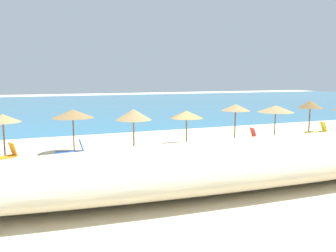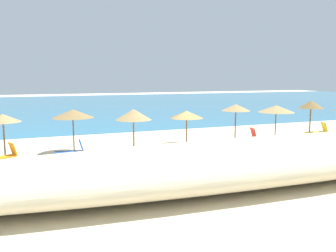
{
  "view_description": "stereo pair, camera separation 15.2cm",
  "coord_description": "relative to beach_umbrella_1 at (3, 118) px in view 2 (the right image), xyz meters",
  "views": [
    {
      "loc": [
        -9.67,
        -20.32,
        4.65
      ],
      "look_at": [
        -1.37,
        0.58,
        1.46
      ],
      "focal_mm": 36.9,
      "sensor_mm": 36.0,
      "label": 1
    },
    {
      "loc": [
        -9.52,
        -20.38,
        4.65
      ],
      "look_at": [
        -1.37,
        0.58,
        1.46
      ],
      "focal_mm": 36.9,
      "sensor_mm": 36.0,
      "label": 2
    }
  ],
  "objects": [
    {
      "name": "dune_ridge",
      "position": [
        12.18,
        -8.46,
        -1.44
      ],
      "size": [
        40.54,
        6.37,
        1.84
      ],
      "primitive_type": "ellipsoid",
      "rotation": [
        0.0,
        0.0,
        -0.02
      ],
      "color": "beige",
      "rests_on": "ground_plane"
    },
    {
      "name": "lounge_chair_2",
      "position": [
        22.4,
        -0.59,
        -1.89
      ],
      "size": [
        1.8,
        0.92,
        1.17
      ],
      "rotation": [
        0.0,
        0.0,
        1.37
      ],
      "color": "yellow",
      "rests_on": "ground_plane"
    },
    {
      "name": "beach_umbrella_4",
      "position": [
        11.45,
        0.3,
        -0.27
      ],
      "size": [
        2.31,
        2.31,
        2.35
      ],
      "color": "brown",
      "rests_on": "ground_plane"
    },
    {
      "name": "beach_umbrella_7",
      "position": [
        22.21,
        0.12,
        0.14
      ],
      "size": [
        1.96,
        1.96,
        2.82
      ],
      "color": "brown",
      "rests_on": "ground_plane"
    },
    {
      "name": "beach_umbrella_6",
      "position": [
        18.62,
        -0.14,
        -0.07
      ],
      "size": [
        2.69,
        2.69,
        2.56
      ],
      "color": "brown",
      "rests_on": "ground_plane"
    },
    {
      "name": "beach_umbrella_5",
      "position": [
        15.01,
        -0.28,
        0.15
      ],
      "size": [
        2.05,
        2.05,
        2.75
      ],
      "color": "brown",
      "rests_on": "ground_plane"
    },
    {
      "name": "lounge_chair_1",
      "position": [
        -0.01,
        -1.03,
        -1.9
      ],
      "size": [
        1.75,
        1.28,
        1.1
      ],
      "rotation": [
        0.0,
        0.0,
        2.02
      ],
      "color": "orange",
      "rests_on": "ground_plane"
    },
    {
      "name": "beach_ball",
      "position": [
        22.85,
        -1.74,
        -2.23
      ],
      "size": [
        0.26,
        0.26,
        0.26
      ],
      "primitive_type": "sphere",
      "color": "red",
      "rests_on": "ground_plane"
    },
    {
      "name": "lounge_chair_3",
      "position": [
        15.33,
        -1.51,
        -1.88
      ],
      "size": [
        1.45,
        0.84,
        1.21
      ],
      "rotation": [
        0.0,
        0.0,
        1.41
      ],
      "color": "red",
      "rests_on": "ground_plane"
    },
    {
      "name": "beach_umbrella_1",
      "position": [
        0.0,
        0.0,
        0.0
      ],
      "size": [
        1.96,
        1.96,
        2.61
      ],
      "color": "brown",
      "rests_on": "ground_plane"
    },
    {
      "name": "beach_umbrella_2",
      "position": [
        3.85,
        0.39,
        0.08
      ],
      "size": [
        2.52,
        2.52,
        2.7
      ],
      "color": "brown",
      "rests_on": "ground_plane"
    },
    {
      "name": "beach_umbrella_3",
      "position": [
        7.5,
        -0.26,
        -0.05
      ],
      "size": [
        2.29,
        2.29,
        2.66
      ],
      "color": "brown",
      "rests_on": "ground_plane"
    },
    {
      "name": "ground_plane",
      "position": [
        11.21,
        -0.88,
        -2.36
      ],
      "size": [
        160.0,
        160.0,
        0.0
      ],
      "primitive_type": "plane",
      "color": "beige"
    },
    {
      "name": "sea_water",
      "position": [
        11.21,
        37.92,
        -2.36
      ],
      "size": [
        160.0,
        62.02,
        0.01
      ],
      "primitive_type": "cube",
      "color": "teal",
      "rests_on": "ground_plane"
    },
    {
      "name": "lounge_chair_0",
      "position": [
        3.63,
        -0.76,
        -1.96
      ],
      "size": [
        1.7,
        0.77,
        1.03
      ],
      "rotation": [
        0.0,
        0.0,
        1.44
      ],
      "color": "blue",
      "rests_on": "ground_plane"
    }
  ]
}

